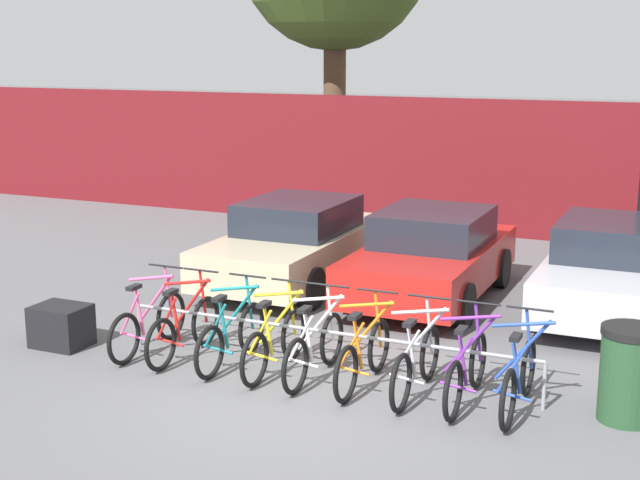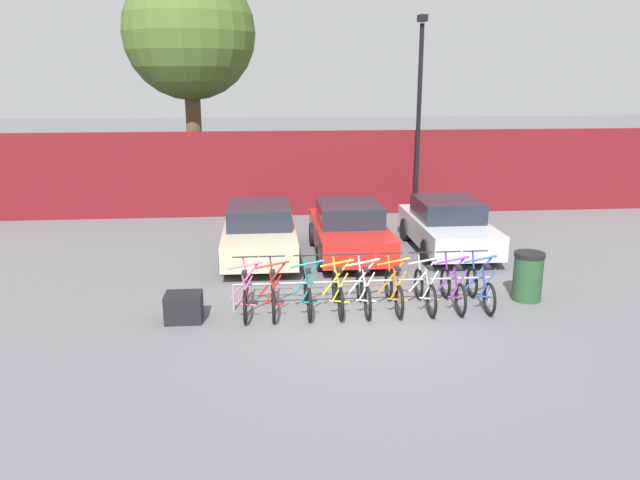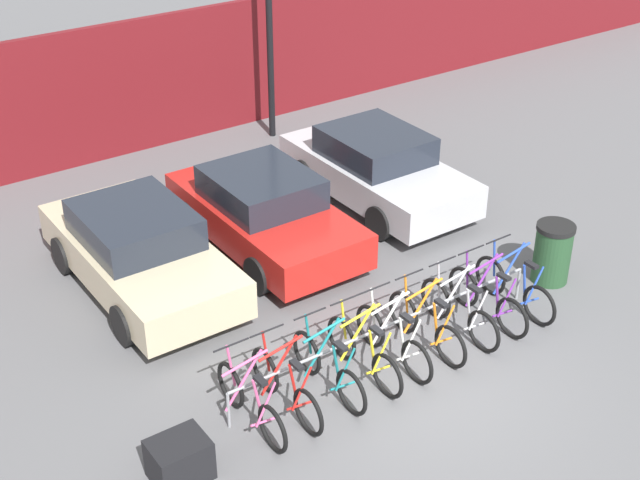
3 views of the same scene
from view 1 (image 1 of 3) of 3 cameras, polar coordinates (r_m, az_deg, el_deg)
ground_plane at (r=10.34m, az=-1.71°, el=-9.77°), size 120.00×120.00×0.00m
hoarding_wall at (r=18.76m, az=10.97°, el=4.54°), size 36.00×0.16×2.82m
bike_rack at (r=10.72m, az=0.13°, el=-6.09°), size 5.33×0.04×0.57m
bicycle_pink at (r=11.77m, az=-10.93°, el=-5.26°), size 0.68×1.71×1.05m
bicycle_red at (r=11.48m, az=-8.70°, el=-5.63°), size 0.68×1.71×1.05m
bicycle_teal at (r=11.13m, az=-5.70°, el=-6.12°), size 0.68×1.71×1.05m
bicycle_yellow at (r=10.86m, az=-2.90°, el=-6.55°), size 0.68×1.71×1.05m
bicycle_white at (r=10.64m, az=-0.36°, el=-6.93°), size 0.68×1.71×1.05m
bicycle_orange at (r=10.42m, az=2.78°, el=-7.39°), size 0.68×1.71×1.05m
bicycle_silver at (r=10.22m, az=6.17°, el=-7.85°), size 0.68×1.71×1.05m
bicycle_purple at (r=10.07m, az=9.34°, el=-8.25°), size 0.68×1.71×1.05m
bicycle_blue at (r=9.95m, az=12.61°, el=-8.65°), size 0.68×1.71×1.05m
car_beige at (r=14.79m, az=-1.54°, el=-0.15°), size 1.91×4.20×1.40m
car_red at (r=13.95m, az=7.13°, el=-1.01°), size 1.91×4.02×1.40m
car_silver at (r=13.72m, az=18.25°, el=-1.77°), size 1.91×4.08×1.40m
trash_bin at (r=10.00m, az=19.14°, el=-8.09°), size 0.63×0.63×1.03m
cargo_crate at (r=12.28m, az=-16.23°, el=-5.29°), size 0.70×0.56×0.55m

